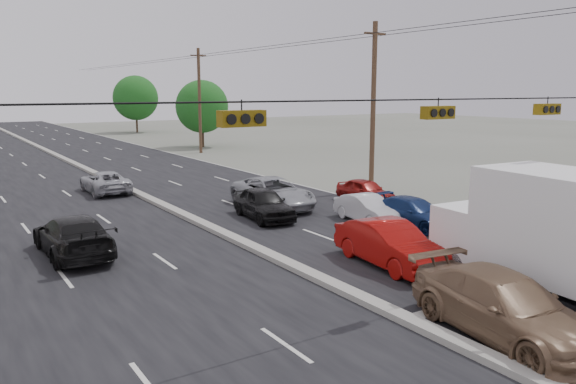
# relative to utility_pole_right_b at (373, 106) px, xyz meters

# --- Properties ---
(ground) EXTENTS (200.00, 200.00, 0.00)m
(ground) POSITION_rel_utility_pole_right_b_xyz_m (-12.50, -15.00, -5.11)
(ground) COLOR #606356
(ground) RESTS_ON ground
(road_surface) EXTENTS (20.00, 160.00, 0.02)m
(road_surface) POSITION_rel_utility_pole_right_b_xyz_m (-12.50, 15.00, -5.11)
(road_surface) COLOR black
(road_surface) RESTS_ON ground
(center_median) EXTENTS (0.50, 160.00, 0.20)m
(center_median) POSITION_rel_utility_pole_right_b_xyz_m (-12.50, 15.00, -5.01)
(center_median) COLOR gray
(center_median) RESTS_ON ground
(utility_pole_right_b) EXTENTS (1.60, 0.30, 10.00)m
(utility_pole_right_b) POSITION_rel_utility_pole_right_b_xyz_m (0.00, 0.00, 0.00)
(utility_pole_right_b) COLOR #422D1E
(utility_pole_right_b) RESTS_ON ground
(utility_pole_right_c) EXTENTS (1.60, 0.30, 10.00)m
(utility_pole_right_c) POSITION_rel_utility_pole_right_b_xyz_m (0.00, 25.00, 0.00)
(utility_pole_right_c) COLOR #422D1E
(utility_pole_right_c) RESTS_ON ground
(traffic_signals) EXTENTS (25.00, 0.30, 0.54)m
(traffic_signals) POSITION_rel_utility_pole_right_b_xyz_m (-11.10, -15.00, 0.39)
(traffic_signals) COLOR black
(traffic_signals) RESTS_ON ground
(tree_right_mid) EXTENTS (5.60, 5.60, 7.14)m
(tree_right_mid) POSITION_rel_utility_pole_right_b_xyz_m (2.50, 30.00, -0.77)
(tree_right_mid) COLOR #382619
(tree_right_mid) RESTS_ON ground
(tree_right_far) EXTENTS (6.40, 6.40, 8.16)m
(tree_right_far) POSITION_rel_utility_pole_right_b_xyz_m (3.50, 55.00, -0.15)
(tree_right_far) COLOR #382619
(tree_right_far) RESTS_ON ground
(box_truck) EXTENTS (3.19, 7.67, 3.80)m
(box_truck) POSITION_rel_utility_pole_right_b_xyz_m (-7.83, -16.71, -3.16)
(box_truck) COLOR black
(box_truck) RESTS_ON ground
(tan_sedan) EXTENTS (2.89, 5.64, 1.56)m
(tan_sedan) POSITION_rel_utility_pole_right_b_xyz_m (-11.10, -17.54, -4.32)
(tan_sedan) COLOR brown
(tan_sedan) RESTS_ON ground
(red_sedan) EXTENTS (2.09, 4.83, 1.54)m
(red_sedan) POSITION_rel_utility_pole_right_b_xyz_m (-9.50, -11.73, -4.34)
(red_sedan) COLOR #990C09
(red_sedan) RESTS_ON ground
(queue_car_a) EXTENTS (2.25, 4.53, 1.48)m
(queue_car_a) POSITION_rel_utility_pole_right_b_xyz_m (-9.50, -3.14, -4.37)
(queue_car_a) COLOR black
(queue_car_a) RESTS_ON ground
(queue_car_b) EXTENTS (1.65, 3.91, 1.26)m
(queue_car_b) POSITION_rel_utility_pole_right_b_xyz_m (-5.80, -6.31, -4.48)
(queue_car_b) COLOR silver
(queue_car_b) RESTS_ON ground
(queue_car_c) EXTENTS (2.72, 5.65, 1.55)m
(queue_car_c) POSITION_rel_utility_pole_right_b_xyz_m (-7.73, -1.12, -4.33)
(queue_car_c) COLOR #989A9F
(queue_car_c) RESTS_ON ground
(queue_car_d) EXTENTS (2.06, 4.55, 1.29)m
(queue_car_d) POSITION_rel_utility_pole_right_b_xyz_m (-4.69, -8.15, -4.46)
(queue_car_d) COLOR navy
(queue_car_d) RESTS_ON ground
(queue_car_e) EXTENTS (1.63, 3.84, 1.30)m
(queue_car_e) POSITION_rel_utility_pole_right_b_xyz_m (-2.90, -2.83, -4.46)
(queue_car_e) COLOR maroon
(queue_car_e) RESTS_ON ground
(oncoming_near) EXTENTS (2.18, 5.24, 1.51)m
(oncoming_near) POSITION_rel_utility_pole_right_b_xyz_m (-18.45, -4.49, -4.35)
(oncoming_near) COLOR black
(oncoming_near) RESTS_ON ground
(oncoming_far) EXTENTS (2.22, 4.72, 1.31)m
(oncoming_far) POSITION_rel_utility_pole_right_b_xyz_m (-13.90, 7.97, -4.45)
(oncoming_far) COLOR #A1A2A8
(oncoming_far) RESTS_ON ground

